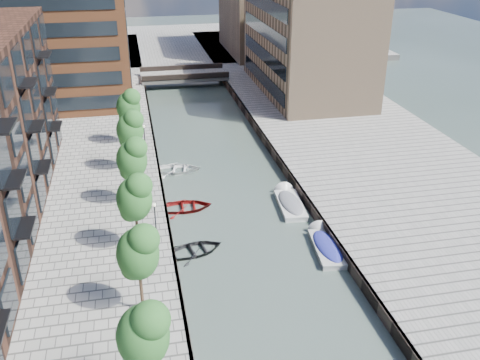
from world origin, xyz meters
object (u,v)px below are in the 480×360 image
object	(u,v)px
bridge	(184,75)
tree_4	(132,157)
motorboat_3	(326,245)
tree_6	(128,105)
tree_5	(130,128)
tree_1	(143,332)
tree_3	(134,196)
car	(269,87)
sloop_3	(177,171)
motorboat_4	(289,203)
sloop_4	(196,252)
sloop_2	(186,209)
tree_2	(138,251)

from	to	relation	value
bridge	tree_4	bearing A→B (deg)	-102.00
motorboat_3	tree_6	bearing A→B (deg)	122.12
tree_5	tree_1	bearing A→B (deg)	-90.00
tree_3	car	world-z (taller)	tree_3
sloop_3	tree_5	bearing A→B (deg)	110.90
tree_5	tree_4	bearing A→B (deg)	-90.00
motorboat_4	car	size ratio (longest dim) A/B	1.70
sloop_3	motorboat_4	distance (m)	12.76
tree_3	sloop_4	world-z (taller)	tree_3
bridge	tree_1	size ratio (longest dim) A/B	2.18
tree_3	motorboat_3	xyz separation A→B (m)	(13.96, -1.23, -5.08)
bridge	motorboat_3	distance (m)	48.56
tree_5	tree_6	xyz separation A→B (m)	(0.00, 7.00, 0.00)
tree_5	tree_6	world-z (taller)	same
tree_1	motorboat_4	bearing A→B (deg)	56.58
motorboat_4	sloop_4	bearing A→B (deg)	-147.31
tree_3	sloop_2	world-z (taller)	tree_3
tree_3	tree_4	bearing A→B (deg)	90.00
tree_1	tree_5	xyz separation A→B (m)	(0.00, 28.00, 0.00)
sloop_4	car	distance (m)	40.26
tree_2	tree_4	xyz separation A→B (m)	(0.00, 14.00, 0.00)
motorboat_3	motorboat_4	world-z (taller)	motorboat_4
tree_4	tree_5	bearing A→B (deg)	90.00
tree_6	tree_3	bearing A→B (deg)	-90.00
bridge	sloop_2	size ratio (longest dim) A/B	2.85
tree_4	tree_5	xyz separation A→B (m)	(0.00, 7.00, 0.00)
tree_4	sloop_2	distance (m)	6.76
motorboat_4	tree_2	bearing A→B (deg)	-135.44
sloop_2	tree_2	bearing A→B (deg)	163.99
tree_6	motorboat_3	world-z (taller)	tree_6
tree_1	tree_3	distance (m)	14.00
sloop_4	tree_4	bearing A→B (deg)	17.66
tree_6	sloop_3	bearing A→B (deg)	-54.80
tree_5	sloop_4	bearing A→B (deg)	-73.31
tree_5	motorboat_3	world-z (taller)	tree_5
tree_3	sloop_2	xyz separation A→B (m)	(4.19, 7.04, -5.31)
bridge	sloop_4	bearing A→B (deg)	-95.32
tree_4	sloop_2	world-z (taller)	tree_4
bridge	motorboat_4	world-z (taller)	bridge
sloop_2	motorboat_3	bearing A→B (deg)	-129.69
sloop_3	car	distance (m)	27.10
tree_4	car	xyz separation A→B (m)	(19.44, 30.39, -3.73)
tree_6	car	xyz separation A→B (m)	(19.44, 16.39, -3.73)
tree_6	motorboat_3	bearing A→B (deg)	-57.88
motorboat_4	sloop_3	bearing A→B (deg)	134.81
tree_2	tree_6	distance (m)	28.00
tree_2	sloop_4	bearing A→B (deg)	60.03
tree_1	tree_5	distance (m)	28.00
sloop_4	motorboat_4	bearing A→B (deg)	-70.94
tree_1	tree_6	distance (m)	35.00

